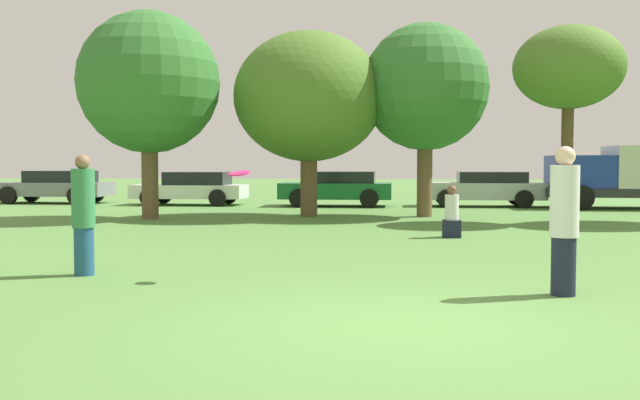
{
  "coord_description": "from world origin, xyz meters",
  "views": [
    {
      "loc": [
        0.05,
        -7.01,
        1.59
      ],
      "look_at": [
        -1.33,
        3.72,
        1.01
      ],
      "focal_mm": 40.2,
      "sensor_mm": 36.0,
      "label": 1
    }
  ],
  "objects_px": {
    "frisbee": "(239,173)",
    "tree_3": "(569,69)",
    "tree_2": "(425,88)",
    "parked_car_silver": "(484,188)",
    "person_thrower": "(83,215)",
    "parked_car_grey": "(55,186)",
    "tree_0": "(149,83)",
    "tree_1": "(309,97)",
    "bystander_sitting": "(452,216)",
    "parked_car_white": "(192,188)",
    "person_catcher": "(564,220)",
    "parked_car_green": "(338,188)"
  },
  "relations": [
    {
      "from": "frisbee",
      "to": "tree_3",
      "type": "distance_m",
      "value": 12.07
    },
    {
      "from": "tree_2",
      "to": "tree_3",
      "type": "xyz_separation_m",
      "value": [
        3.65,
        -1.65,
        0.27
      ]
    },
    {
      "from": "frisbee",
      "to": "parked_car_silver",
      "type": "relative_size",
      "value": 0.07
    },
    {
      "from": "person_thrower",
      "to": "parked_car_grey",
      "type": "bearing_deg",
      "value": 125.26
    },
    {
      "from": "tree_0",
      "to": "tree_3",
      "type": "xyz_separation_m",
      "value": [
        11.3,
        0.09,
        0.22
      ]
    },
    {
      "from": "tree_1",
      "to": "tree_3",
      "type": "bearing_deg",
      "value": -10.98
    },
    {
      "from": "parked_car_grey",
      "to": "parked_car_silver",
      "type": "height_order",
      "value": "parked_car_grey"
    },
    {
      "from": "bystander_sitting",
      "to": "parked_car_grey",
      "type": "distance_m",
      "value": 18.19
    },
    {
      "from": "tree_1",
      "to": "tree_3",
      "type": "height_order",
      "value": "tree_1"
    },
    {
      "from": "tree_3",
      "to": "parked_car_white",
      "type": "xyz_separation_m",
      "value": [
        -12.12,
        6.35,
        -3.37
      ]
    },
    {
      "from": "parked_car_white",
      "to": "tree_2",
      "type": "bearing_deg",
      "value": 150.02
    },
    {
      "from": "tree_0",
      "to": "tree_2",
      "type": "height_order",
      "value": "tree_0"
    },
    {
      "from": "tree_2",
      "to": "parked_car_silver",
      "type": "xyz_separation_m",
      "value": [
        2.21,
        5.12,
        -3.07
      ]
    },
    {
      "from": "person_catcher",
      "to": "parked_car_green",
      "type": "bearing_deg",
      "value": -68.79
    },
    {
      "from": "tree_0",
      "to": "tree_2",
      "type": "bearing_deg",
      "value": 12.81
    },
    {
      "from": "person_thrower",
      "to": "bystander_sitting",
      "type": "xyz_separation_m",
      "value": [
        5.39,
        5.79,
        -0.39
      ]
    },
    {
      "from": "tree_1",
      "to": "parked_car_green",
      "type": "distance_m",
      "value": 5.69
    },
    {
      "from": "person_catcher",
      "to": "tree_1",
      "type": "relative_size",
      "value": 0.33
    },
    {
      "from": "person_catcher",
      "to": "frisbee",
      "type": "relative_size",
      "value": 6.08
    },
    {
      "from": "tree_0",
      "to": "parked_car_green",
      "type": "bearing_deg",
      "value": 53.98
    },
    {
      "from": "tree_0",
      "to": "person_catcher",
      "type": "bearing_deg",
      "value": -49.16
    },
    {
      "from": "frisbee",
      "to": "tree_1",
      "type": "bearing_deg",
      "value": 93.52
    },
    {
      "from": "bystander_sitting",
      "to": "tree_0",
      "type": "distance_m",
      "value": 9.65
    },
    {
      "from": "tree_0",
      "to": "tree_3",
      "type": "height_order",
      "value": "tree_0"
    },
    {
      "from": "person_catcher",
      "to": "person_thrower",
      "type": "bearing_deg",
      "value": 0.0
    },
    {
      "from": "tree_0",
      "to": "tree_3",
      "type": "relative_size",
      "value": 1.13
    },
    {
      "from": "tree_0",
      "to": "tree_1",
      "type": "height_order",
      "value": "tree_0"
    },
    {
      "from": "frisbee",
      "to": "parked_car_white",
      "type": "relative_size",
      "value": 0.07
    },
    {
      "from": "person_thrower",
      "to": "tree_0",
      "type": "bearing_deg",
      "value": 112.05
    },
    {
      "from": "bystander_sitting",
      "to": "parked_car_green",
      "type": "distance_m",
      "value": 10.96
    },
    {
      "from": "bystander_sitting",
      "to": "parked_car_white",
      "type": "bearing_deg",
      "value": 130.6
    },
    {
      "from": "tree_1",
      "to": "parked_car_grey",
      "type": "height_order",
      "value": "tree_1"
    },
    {
      "from": "person_thrower",
      "to": "tree_1",
      "type": "height_order",
      "value": "tree_1"
    },
    {
      "from": "parked_car_silver",
      "to": "person_catcher",
      "type": "bearing_deg",
      "value": 86.48
    },
    {
      "from": "tree_3",
      "to": "parked_car_white",
      "type": "bearing_deg",
      "value": 152.35
    },
    {
      "from": "parked_car_grey",
      "to": "parked_car_green",
      "type": "height_order",
      "value": "parked_car_grey"
    },
    {
      "from": "tree_1",
      "to": "tree_2",
      "type": "relative_size",
      "value": 0.96
    },
    {
      "from": "tree_1",
      "to": "parked_car_silver",
      "type": "height_order",
      "value": "tree_1"
    },
    {
      "from": "frisbee",
      "to": "tree_2",
      "type": "xyz_separation_m",
      "value": [
        2.66,
        11.61,
        2.29
      ]
    },
    {
      "from": "parked_car_white",
      "to": "parked_car_silver",
      "type": "bearing_deg",
      "value": -178.7
    },
    {
      "from": "parked_car_white",
      "to": "parked_car_silver",
      "type": "xyz_separation_m",
      "value": [
        10.68,
        0.43,
        0.02
      ]
    },
    {
      "from": "bystander_sitting",
      "to": "parked_car_green",
      "type": "xyz_separation_m",
      "value": [
        -3.49,
        10.39,
        0.21
      ]
    },
    {
      "from": "person_thrower",
      "to": "parked_car_silver",
      "type": "height_order",
      "value": "person_thrower"
    },
    {
      "from": "parked_car_silver",
      "to": "tree_3",
      "type": "bearing_deg",
      "value": 101.01
    },
    {
      "from": "tree_3",
      "to": "parked_car_silver",
      "type": "distance_m",
      "value": 7.69
    },
    {
      "from": "tree_3",
      "to": "parked_car_green",
      "type": "xyz_separation_m",
      "value": [
        -6.66,
        6.29,
        -3.33
      ]
    },
    {
      "from": "parked_car_silver",
      "to": "tree_0",
      "type": "bearing_deg",
      "value": 33.85
    },
    {
      "from": "parked_car_green",
      "to": "parked_car_silver",
      "type": "relative_size",
      "value": 0.93
    },
    {
      "from": "parked_car_grey",
      "to": "parked_car_white",
      "type": "distance_m",
      "value": 5.64
    },
    {
      "from": "person_catcher",
      "to": "parked_car_grey",
      "type": "bearing_deg",
      "value": -41.8
    }
  ]
}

